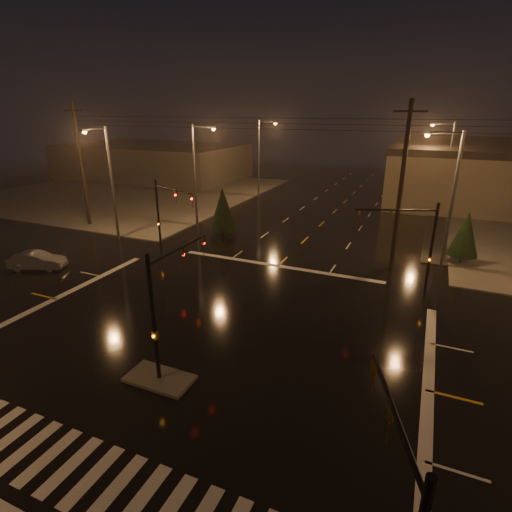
% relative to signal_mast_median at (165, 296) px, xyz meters
% --- Properties ---
extents(ground, '(140.00, 140.00, 0.00)m').
position_rel_signal_mast_median_xyz_m(ground, '(-0.00, 3.07, -3.75)').
color(ground, black).
rests_on(ground, ground).
extents(sidewalk_nw, '(36.00, 36.00, 0.12)m').
position_rel_signal_mast_median_xyz_m(sidewalk_nw, '(-30.00, 33.07, -3.69)').
color(sidewalk_nw, '#494641').
rests_on(sidewalk_nw, ground).
extents(median_island, '(3.00, 1.60, 0.15)m').
position_rel_signal_mast_median_xyz_m(median_island, '(-0.00, -0.93, -3.68)').
color(median_island, '#494641').
rests_on(median_island, ground).
extents(crosswalk, '(15.00, 2.60, 0.01)m').
position_rel_signal_mast_median_xyz_m(crosswalk, '(-0.00, -5.93, -3.75)').
color(crosswalk, beige).
rests_on(crosswalk, ground).
extents(stop_bar_far, '(16.00, 0.50, 0.01)m').
position_rel_signal_mast_median_xyz_m(stop_bar_far, '(-0.00, 14.07, -3.75)').
color(stop_bar_far, beige).
rests_on(stop_bar_far, ground).
extents(commercial_block, '(30.00, 18.00, 5.60)m').
position_rel_signal_mast_median_xyz_m(commercial_block, '(-35.00, 45.07, -0.95)').
color(commercial_block, '#423D3A').
rests_on(commercial_block, ground).
extents(signal_mast_median, '(0.25, 4.59, 6.00)m').
position_rel_signal_mast_median_xyz_m(signal_mast_median, '(0.00, 0.00, 0.00)').
color(signal_mast_median, black).
rests_on(signal_mast_median, ground).
extents(signal_mast_ne, '(4.84, 1.86, 6.00)m').
position_rel_signal_mast_median_xyz_m(signal_mast_ne, '(9.50, 13.21, 0.04)').
color(signal_mast_ne, black).
rests_on(signal_mast_ne, ground).
extents(signal_mast_nw, '(4.84, 1.86, 6.00)m').
position_rel_signal_mast_median_xyz_m(signal_mast_nw, '(-9.50, 13.21, 0.04)').
color(signal_mast_nw, black).
rests_on(signal_mast_nw, ground).
extents(streetlight_1, '(2.77, 0.32, 10.00)m').
position_rel_signal_mast_median_xyz_m(streetlight_1, '(-11.18, 21.07, 2.05)').
color(streetlight_1, '#38383A').
rests_on(streetlight_1, ground).
extents(streetlight_2, '(2.77, 0.32, 10.00)m').
position_rel_signal_mast_median_xyz_m(streetlight_2, '(-11.18, 37.07, 2.05)').
color(streetlight_2, '#38383A').
rests_on(streetlight_2, ground).
extents(streetlight_3, '(2.77, 0.32, 10.00)m').
position_rel_signal_mast_median_xyz_m(streetlight_3, '(11.18, 19.07, 2.05)').
color(streetlight_3, '#38383A').
rests_on(streetlight_3, ground).
extents(streetlight_4, '(2.77, 0.32, 10.00)m').
position_rel_signal_mast_median_xyz_m(streetlight_4, '(11.18, 39.07, 2.05)').
color(streetlight_4, '#38383A').
rests_on(streetlight_4, ground).
extents(streetlight_5, '(0.32, 2.77, 10.00)m').
position_rel_signal_mast_median_xyz_m(streetlight_5, '(-16.00, 14.26, 2.05)').
color(streetlight_5, '#38383A').
rests_on(streetlight_5, ground).
extents(utility_pole_0, '(2.20, 0.32, 12.00)m').
position_rel_signal_mast_median_xyz_m(utility_pole_0, '(-22.00, 17.07, 2.38)').
color(utility_pole_0, black).
rests_on(utility_pole_0, ground).
extents(utility_pole_1, '(2.20, 0.32, 12.00)m').
position_rel_signal_mast_median_xyz_m(utility_pole_1, '(8.00, 17.07, 2.38)').
color(utility_pole_1, black).
rests_on(utility_pole_1, ground).
extents(conifer_0, '(2.22, 2.22, 4.16)m').
position_rel_signal_mast_median_xyz_m(conifer_0, '(12.85, 20.29, -1.32)').
color(conifer_0, black).
rests_on(conifer_0, ground).
extents(conifer_3, '(2.52, 2.52, 4.63)m').
position_rel_signal_mast_median_xyz_m(conifer_3, '(-7.49, 19.25, -1.09)').
color(conifer_3, black).
rests_on(conifer_3, ground).
extents(car_crossing, '(4.24, 2.88, 1.32)m').
position_rel_signal_mast_median_xyz_m(car_crossing, '(-16.38, 6.29, -3.09)').
color(car_crossing, slate).
rests_on(car_crossing, ground).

